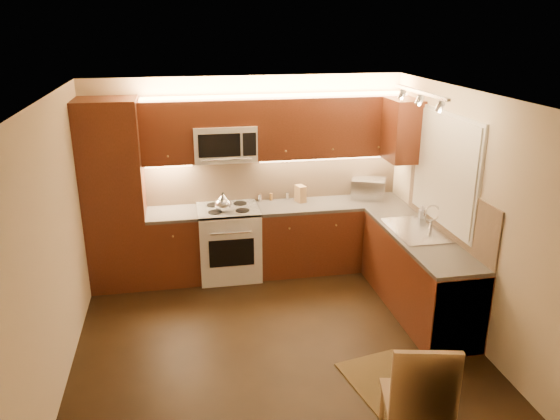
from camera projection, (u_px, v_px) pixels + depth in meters
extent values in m
cube|color=black|center=(276.00, 343.00, 5.62)|extent=(4.00, 4.00, 0.01)
cube|color=beige|center=(275.00, 97.00, 4.79)|extent=(4.00, 4.00, 0.01)
cube|color=beige|center=(248.00, 174.00, 7.06)|extent=(4.00, 0.01, 2.50)
cube|color=beige|center=(333.00, 346.00, 3.35)|extent=(4.00, 0.01, 2.50)
cube|color=beige|center=(54.00, 245.00, 4.85)|extent=(0.01, 4.00, 2.50)
cube|color=beige|center=(468.00, 216.00, 5.56)|extent=(0.01, 4.00, 2.50)
cube|color=#44200E|center=(114.00, 196.00, 6.52)|extent=(0.70, 0.60, 2.30)
cube|color=#44200E|center=(174.00, 247.00, 6.88)|extent=(0.62, 0.60, 0.86)
cube|color=#353230|center=(172.00, 214.00, 6.73)|extent=(0.62, 0.60, 0.04)
cube|color=#44200E|center=(330.00, 236.00, 7.24)|extent=(1.92, 0.60, 0.86)
cube|color=#353230|center=(331.00, 204.00, 7.09)|extent=(1.92, 0.60, 0.04)
cube|color=#44200E|center=(418.00, 275.00, 6.15)|extent=(0.60, 2.00, 0.86)
cube|color=#353230|center=(421.00, 237.00, 6.00)|extent=(0.60, 2.00, 0.04)
cube|color=silver|center=(447.00, 305.00, 5.50)|extent=(0.58, 0.60, 0.84)
cube|color=tan|center=(274.00, 177.00, 7.13)|extent=(3.30, 0.02, 0.60)
cube|color=tan|center=(448.00, 208.00, 5.94)|extent=(0.02, 2.00, 0.60)
cube|color=#44200E|center=(166.00, 132.00, 6.52)|extent=(0.62, 0.35, 0.75)
cube|color=#44200E|center=(330.00, 126.00, 6.88)|extent=(1.92, 0.35, 0.75)
cube|color=#44200E|center=(224.00, 112.00, 6.57)|extent=(0.76, 0.35, 0.31)
cube|color=#44200E|center=(402.00, 130.00, 6.62)|extent=(0.35, 0.50, 0.75)
cube|color=silver|center=(445.00, 169.00, 5.95)|extent=(0.03, 1.44, 1.24)
cube|color=silver|center=(443.00, 169.00, 5.95)|extent=(0.02, 1.36, 1.16)
cube|color=silver|center=(420.00, 92.00, 5.45)|extent=(0.04, 1.20, 0.03)
cube|color=silver|center=(368.00, 188.00, 7.23)|extent=(0.53, 0.47, 0.26)
cube|color=olive|center=(300.00, 194.00, 7.09)|extent=(0.14, 0.18, 0.22)
cylinder|color=silver|center=(260.00, 198.00, 7.10)|extent=(0.06, 0.06, 0.10)
cylinder|color=brown|center=(260.00, 198.00, 7.13)|extent=(0.06, 0.06, 0.09)
cylinder|color=silver|center=(287.00, 196.00, 7.20)|extent=(0.06, 0.06, 0.09)
cylinder|color=olive|center=(271.00, 197.00, 7.16)|extent=(0.04, 0.04, 0.09)
imported|color=#B2B2B6|center=(422.00, 212.00, 6.48)|extent=(0.08, 0.08, 0.16)
cube|color=black|center=(391.00, 386.00, 4.94)|extent=(0.83, 1.09, 0.01)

